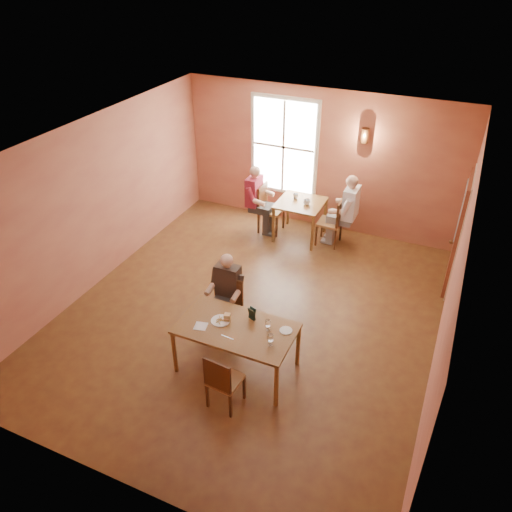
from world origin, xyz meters
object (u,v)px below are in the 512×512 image
at_px(main_table, 237,348).
at_px(diner_maroon, 270,201).
at_px(second_table, 300,220).
at_px(chair_diner_white, 330,221).
at_px(chair_diner_main, 226,309).
at_px(chair_empty, 225,379).
at_px(diner_white, 332,212).
at_px(chair_diner_maroon, 271,209).
at_px(diner_main, 225,302).

distance_m(main_table, diner_maroon, 4.22).
bearing_deg(second_table, main_table, -83.23).
bearing_deg(chair_diner_white, chair_diner_main, 168.86).
distance_m(chair_empty, diner_maroon, 4.90).
relative_size(second_table, diner_maroon, 0.65).
relative_size(chair_empty, diner_white, 0.61).
relative_size(main_table, second_table, 1.79).
distance_m(chair_diner_main, chair_diner_white, 3.46).
bearing_deg(chair_diner_white, chair_empty, 179.80).
relative_size(second_table, diner_white, 0.63).
height_order(second_table, chair_diner_white, chair_diner_white).
relative_size(chair_diner_main, chair_empty, 1.03).
height_order(chair_empty, second_table, chair_empty).
xyz_separation_m(main_table, diner_maroon, (-1.16, 4.05, 0.33)).
height_order(chair_diner_main, diner_maroon, diner_maroon).
bearing_deg(diner_white, diner_maroon, 90.00).
distance_m(chair_diner_main, second_table, 3.40).
bearing_deg(chair_diner_white, main_table, 177.61).
bearing_deg(second_table, chair_diner_main, -90.32).
xyz_separation_m(chair_diner_maroon, diner_maroon, (-0.03, 0.00, 0.20)).
height_order(second_table, diner_white, diner_white).
height_order(chair_diner_main, chair_diner_maroon, chair_diner_maroon).
distance_m(chair_empty, diner_white, 4.72).
relative_size(chair_diner_main, chair_diner_maroon, 0.90).
bearing_deg(chair_empty, chair_diner_main, 121.17).
relative_size(chair_empty, chair_diner_white, 0.89).
distance_m(chair_diner_main, chair_diner_maroon, 3.46).
distance_m(main_table, chair_diner_white, 4.05).
height_order(chair_diner_maroon, diner_maroon, diner_maroon).
bearing_deg(chair_diner_main, chair_empty, 116.40).
bearing_deg(chair_diner_maroon, main_table, 15.60).
xyz_separation_m(main_table, second_table, (-0.48, 4.05, 0.02)).
bearing_deg(chair_empty, diner_maroon, 110.33).
bearing_deg(diner_maroon, chair_diner_main, 11.00).
bearing_deg(chair_diner_maroon, chair_diner_main, 10.51).
xyz_separation_m(main_table, chair_diner_maroon, (-1.13, 4.05, 0.13)).
distance_m(diner_white, diner_maroon, 1.36).
bearing_deg(chair_diner_main, chair_diner_maroon, -79.49).
xyz_separation_m(chair_diner_main, diner_white, (0.70, 3.40, 0.28)).
bearing_deg(diner_maroon, main_table, 16.00).
bearing_deg(chair_diner_maroon, chair_empty, 15.23).
distance_m(diner_main, chair_empty, 1.45).
height_order(chair_diner_main, diner_white, diner_white).
height_order(second_table, diner_maroon, diner_maroon).
bearing_deg(diner_white, main_table, 177.19).
distance_m(chair_diner_main, chair_empty, 1.47).
bearing_deg(diner_main, diner_maroon, -79.09).
bearing_deg(chair_empty, main_table, 107.69).
bearing_deg(chair_diner_maroon, diner_white, 90.00).
relative_size(chair_diner_main, diner_maroon, 0.66).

